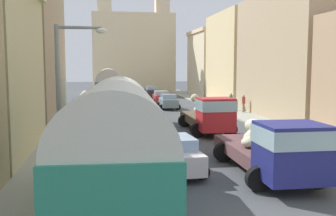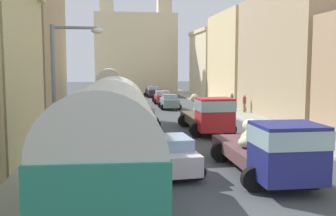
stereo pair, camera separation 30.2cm
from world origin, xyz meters
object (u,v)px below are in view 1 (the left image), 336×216
at_px(cargo_truck_0, 274,148).
at_px(car_5, 129,100).
at_px(car_0, 168,102).
at_px(pedestrian_2, 231,101).
at_px(car_2, 151,91).
at_px(cargo_truck_1, 209,114).
at_px(streetlamp_near, 66,90).
at_px(car_1, 161,97).
at_px(parked_bus_0, 117,146).
at_px(pedestrian_0, 244,103).
at_px(car_4, 146,117).
at_px(parked_bus_1, 108,87).
at_px(car_3, 176,155).

height_order(cargo_truck_0, car_5, cargo_truck_0).
distance_m(car_0, pedestrian_2, 6.55).
bearing_deg(cargo_truck_0, car_2, 89.88).
height_order(cargo_truck_1, streetlamp_near, streetlamp_near).
height_order(car_1, car_5, car_1).
bearing_deg(parked_bus_0, car_2, 82.10).
distance_m(cargo_truck_1, car_5, 19.08).
distance_m(pedestrian_0, streetlamp_near, 25.22).
distance_m(car_2, car_4, 27.58).
bearing_deg(car_0, car_2, 89.91).
bearing_deg(parked_bus_1, car_5, 61.20).
height_order(car_0, car_5, car_0).
relative_size(car_0, car_2, 0.85).
relative_size(cargo_truck_0, pedestrian_0, 4.16).
bearing_deg(car_3, car_4, 89.66).
distance_m(parked_bus_1, pedestrian_2, 12.20).
height_order(parked_bus_1, car_4, parked_bus_1).
bearing_deg(cargo_truck_0, cargo_truck_1, 88.36).
height_order(cargo_truck_0, cargo_truck_1, cargo_truck_1).
bearing_deg(car_2, car_4, -97.50).
xyz_separation_m(car_1, car_3, (-3.80, -30.59, 0.02)).
bearing_deg(car_0, parked_bus_1, -172.73).
bearing_deg(car_0, cargo_truck_0, -90.14).
height_order(parked_bus_1, car_5, parked_bus_1).
relative_size(parked_bus_0, parked_bus_1, 0.94).
bearing_deg(car_5, pedestrian_0, -40.12).
distance_m(parked_bus_0, streetlamp_near, 4.16).
relative_size(car_5, streetlamp_near, 0.68).
bearing_deg(pedestrian_0, streetlamp_near, -124.52).
bearing_deg(car_2, cargo_truck_1, -89.59).
relative_size(cargo_truck_1, car_5, 1.80).
xyz_separation_m(cargo_truck_1, car_4, (-3.82, 3.73, -0.54)).
height_order(car_3, car_4, car_3).
height_order(parked_bus_0, parked_bus_1, parked_bus_1).
distance_m(cargo_truck_0, streetlamp_near, 8.19).
height_order(car_3, pedestrian_0, pedestrian_0).
xyz_separation_m(parked_bus_1, cargo_truck_1, (6.42, -14.42, -1.07)).
xyz_separation_m(pedestrian_2, streetlamp_near, (-13.63, -22.60, 2.54)).
bearing_deg(car_2, streetlamp_near, -100.79).
relative_size(cargo_truck_0, pedestrian_2, 4.08).
xyz_separation_m(parked_bus_1, streetlamp_near, (-1.74, -25.03, 1.25)).
relative_size(car_0, car_3, 0.96).
bearing_deg(parked_bus_1, car_4, -76.34).
bearing_deg(streetlamp_near, pedestrian_0, 55.48).
xyz_separation_m(car_3, pedestrian_2, (9.36, 21.21, 0.27)).
distance_m(car_0, car_5, 5.16).
xyz_separation_m(cargo_truck_1, car_0, (-0.25, 15.21, -0.50)).
bearing_deg(car_5, streetlamp_near, -97.90).
relative_size(car_3, pedestrian_0, 2.17).
xyz_separation_m(car_5, pedestrian_2, (9.57, -6.63, 0.31)).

